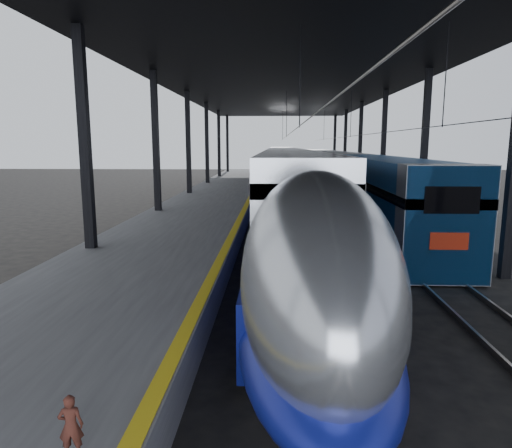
{
  "coord_description": "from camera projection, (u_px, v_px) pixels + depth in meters",
  "views": [
    {
      "loc": [
        1.16,
        -11.6,
        4.84
      ],
      "look_at": [
        0.46,
        4.71,
        2.0
      ],
      "focal_mm": 32.0,
      "sensor_mm": 36.0,
      "label": 1
    }
  ],
  "objects": [
    {
      "name": "second_train",
      "position": [
        339.0,
        175.0,
        42.1
      ],
      "size": [
        3.04,
        56.05,
        4.19
      ],
      "color": "#164C8F",
      "rests_on": "ground"
    },
    {
      "name": "canopy",
      "position": [
        287.0,
        80.0,
        30.34
      ],
      "size": [
        18.0,
        75.0,
        9.47
      ],
      "color": "black",
      "rests_on": "ground"
    },
    {
      "name": "child",
      "position": [
        71.0,
        426.0,
        5.63
      ],
      "size": [
        0.34,
        0.26,
        0.83
      ],
      "primitive_type": "imported",
      "rotation": [
        0.0,
        0.0,
        3.36
      ],
      "color": "#441E16",
      "rests_on": "platform"
    },
    {
      "name": "ground",
      "position": [
        231.0,
        327.0,
        12.29
      ],
      "size": [
        160.0,
        160.0,
        0.0
      ],
      "primitive_type": "plane",
      "color": "black",
      "rests_on": "ground"
    },
    {
      "name": "platform",
      "position": [
        209.0,
        207.0,
        32.04
      ],
      "size": [
        6.0,
        80.0,
        1.0
      ],
      "primitive_type": "cube",
      "color": "#4C4C4F",
      "rests_on": "ground"
    },
    {
      "name": "yellow_strip",
      "position": [
        249.0,
        200.0,
        31.84
      ],
      "size": [
        0.3,
        80.0,
        0.01
      ],
      "primitive_type": "cube",
      "color": "gold",
      "rests_on": "platform"
    },
    {
      "name": "rails",
      "position": [
        323.0,
        214.0,
        31.78
      ],
      "size": [
        6.52,
        80.0,
        0.16
      ],
      "color": "slate",
      "rests_on": "ground"
    },
    {
      "name": "tgv_train",
      "position": [
        286.0,
        180.0,
        36.38
      ],
      "size": [
        3.14,
        65.2,
        4.5
      ],
      "color": "#B6B8BD",
      "rests_on": "ground"
    }
  ]
}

